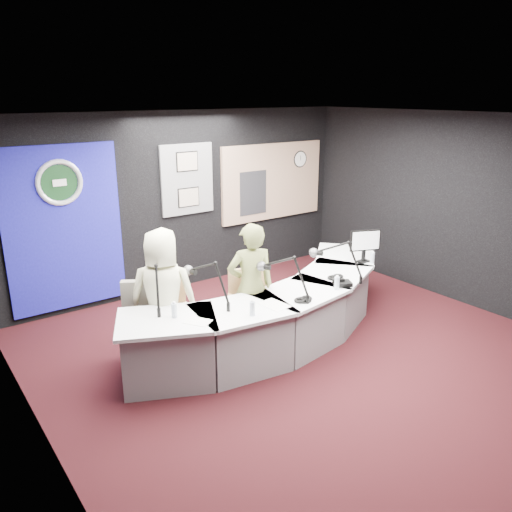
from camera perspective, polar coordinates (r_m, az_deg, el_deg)
ground at (r=6.39m, az=5.79°, el=-10.90°), size 6.00×6.00×0.00m
ceiling at (r=5.62m, az=6.71°, el=15.04°), size 6.00×6.00×0.02m
wall_back at (r=8.25m, az=-7.96°, el=6.02°), size 6.00×0.02×2.80m
wall_left at (r=4.52m, az=-23.43°, el=-5.29°), size 0.02×6.00×2.80m
wall_right at (r=8.13m, az=22.17°, el=4.70°), size 0.02×6.00×2.80m
broadcast_desk at (r=6.57m, az=2.36°, el=-6.34°), size 4.50×1.90×0.75m
backdrop_panel at (r=7.57m, az=-20.55°, el=2.82°), size 1.60×0.05×2.30m
agency_seal at (r=7.40m, az=-21.00°, el=7.62°), size 0.63×0.07×0.63m
seal_center at (r=7.41m, az=-21.01°, el=7.62°), size 0.48×0.01×0.48m
pinboard at (r=8.18m, az=-7.66°, el=8.43°), size 0.90×0.04×1.10m
framed_photo_upper at (r=8.11m, az=-7.63°, el=10.36°), size 0.34×0.02×0.27m
framed_photo_lower at (r=8.20m, az=-7.47°, el=6.48°), size 0.34×0.02×0.27m
booth_window_frame at (r=9.14m, az=1.87°, el=8.28°), size 2.12×0.06×1.32m
booth_glow at (r=9.13m, az=1.91°, el=8.27°), size 2.00×0.02×1.20m
equipment_rack at (r=8.87m, az=-0.33°, el=7.02°), size 0.55×0.02×0.75m
wall_clock at (r=9.44m, az=4.93°, el=10.68°), size 0.28×0.01×0.28m
armchair_left at (r=6.14m, az=-10.13°, el=-6.83°), size 0.82×0.82×1.06m
armchair_right at (r=6.35m, az=-0.57°, el=-5.75°), size 0.77×0.77×1.04m
draped_jacket at (r=6.22m, az=-12.31°, el=-5.72°), size 0.48×0.35×0.70m
person_man at (r=6.03m, az=-10.27°, el=-4.46°), size 0.94×0.87×1.61m
person_woman at (r=6.25m, az=-0.57°, el=-3.44°), size 0.67×0.55×1.59m
computer_monitor at (r=7.36m, az=11.96°, el=1.72°), size 0.40×0.19×0.29m
desk_phone at (r=6.50m, az=9.58°, el=-3.04°), size 0.27×0.25×0.05m
headphones_near at (r=6.73m, az=8.81°, el=-2.33°), size 0.22×0.22×0.04m
headphones_far at (r=5.98m, az=5.26°, el=-4.83°), size 0.21×0.21×0.04m
paper_stack at (r=5.48m, az=-6.50°, el=-7.24°), size 0.30×0.33×0.00m
notepad at (r=5.85m, az=2.06°, el=-5.44°), size 0.27×0.35×0.00m
boom_mic_a at (r=5.82m, az=-10.95°, el=-2.73°), size 0.38×0.68×0.60m
boom_mic_b at (r=5.78m, az=-5.41°, el=-2.62°), size 0.28×0.72×0.60m
boom_mic_c at (r=5.94m, az=3.13°, el=-2.00°), size 0.35×0.69×0.60m
boom_mic_d at (r=6.57m, az=9.02°, el=-0.25°), size 0.46×0.64×0.60m
water_bottles at (r=6.20m, az=4.72°, el=-3.23°), size 3.16×0.51×0.18m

